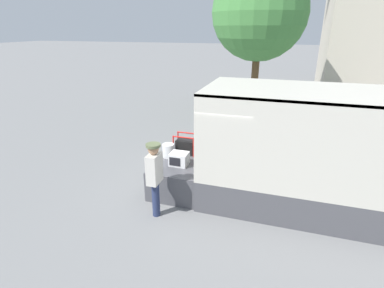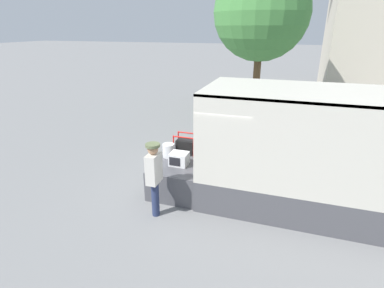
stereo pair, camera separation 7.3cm
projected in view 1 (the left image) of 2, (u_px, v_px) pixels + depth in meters
name	position (u px, v px, depth m)	size (l,w,h in m)	color
ground_plane	(207.00, 188.00, 8.36)	(160.00, 160.00, 0.00)	gray
tailgate_deck	(184.00, 172.00, 8.40)	(1.33, 2.30, 0.80)	#4C4C51
microwave	(179.00, 159.00, 7.85)	(0.47, 0.42, 0.33)	white
portable_generator	(186.00, 146.00, 8.55)	(0.63, 0.42, 0.57)	black
orange_bucket	(168.00, 150.00, 8.32)	(0.33, 0.33, 0.38)	silver
worker_person	(154.00, 173.00, 6.74)	(0.33, 0.44, 1.82)	navy
street_tree	(260.00, 13.00, 14.07)	(4.49, 4.49, 7.09)	brown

